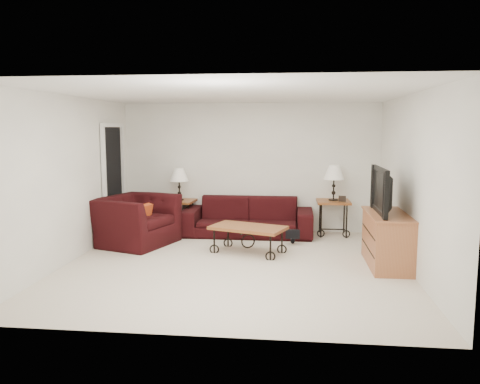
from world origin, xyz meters
name	(u,v)px	position (x,y,z in m)	size (l,w,h in m)	color
ground	(235,265)	(0.00, 0.00, 0.00)	(5.00, 5.00, 0.00)	beige
wall_back	(250,167)	(0.00, 2.50, 1.25)	(5.00, 0.02, 2.50)	silver
wall_front	(203,210)	(0.00, -2.50, 1.25)	(5.00, 0.02, 2.50)	silver
wall_left	(70,179)	(-2.50, 0.00, 1.25)	(0.02, 5.00, 2.50)	silver
wall_right	(412,183)	(2.50, 0.00, 1.25)	(0.02, 5.00, 2.50)	silver
ceiling	(235,94)	(0.00, 0.00, 2.50)	(5.00, 5.00, 0.00)	white
doorway	(113,182)	(-2.47, 1.65, 1.02)	(0.08, 0.94, 2.04)	black
sofa	(248,217)	(0.00, 2.02, 0.35)	(2.43, 0.95, 0.71)	black
side_table_left	(180,216)	(-1.35, 2.20, 0.31)	(0.57, 0.57, 0.62)	brown
side_table_right	(333,218)	(1.60, 2.20, 0.33)	(0.61, 0.61, 0.67)	brown
lamp_left	(179,184)	(-1.35, 2.20, 0.93)	(0.35, 0.35, 0.62)	black
lamp_right	(334,183)	(1.60, 2.20, 1.00)	(0.38, 0.38, 0.67)	black
photo_frame_left	(170,198)	(-1.50, 2.05, 0.67)	(0.12, 0.02, 0.10)	black
photo_frame_right	(342,199)	(1.75, 2.05, 0.72)	(0.13, 0.02, 0.11)	black
coffee_table	(248,240)	(0.13, 0.71, 0.22)	(1.18, 0.64, 0.44)	brown
armchair	(136,220)	(-1.88, 1.09, 0.42)	(1.29, 1.13, 0.84)	black
throw_pillow	(143,216)	(-1.72, 1.04, 0.52)	(0.38, 0.10, 0.38)	#C44B19
tv_stand	(387,240)	(2.23, 0.22, 0.39)	(0.54, 1.30, 0.78)	#A0623B
television	(388,191)	(2.21, 0.22, 1.12)	(1.17, 0.15, 0.67)	black
backpack	(293,230)	(0.85, 1.42, 0.24)	(0.38, 0.29, 0.49)	black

